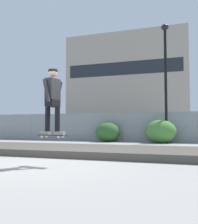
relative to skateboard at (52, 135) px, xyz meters
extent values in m
plane|color=gray|center=(-0.30, 0.05, -0.75)|extent=(120.00, 120.00, 0.00)
cube|color=#4C473F|center=(-0.30, 2.79, -0.64)|extent=(15.27, 3.06, 0.23)
cube|color=black|center=(0.00, 0.00, 0.00)|extent=(0.82, 0.33, 0.02)
cylinder|color=silver|center=(0.27, 0.05, -0.03)|extent=(0.06, 0.04, 0.05)
cylinder|color=silver|center=(0.24, -0.13, -0.03)|extent=(0.06, 0.04, 0.05)
cylinder|color=silver|center=(-0.24, 0.13, -0.03)|extent=(0.06, 0.04, 0.05)
cylinder|color=silver|center=(-0.27, -0.05, -0.03)|extent=(0.06, 0.04, 0.05)
cube|color=#99999E|center=(0.26, -0.04, -0.01)|extent=(0.07, 0.15, 0.01)
cube|color=#99999E|center=(-0.26, 0.04, -0.01)|extent=(0.07, 0.15, 0.01)
cube|color=gray|center=(0.22, -0.04, 0.06)|extent=(0.29, 0.14, 0.09)
cube|color=gray|center=(-0.22, 0.04, 0.06)|extent=(0.29, 0.14, 0.09)
cylinder|color=black|center=(0.15, -0.03, 0.41)|extent=(0.13, 0.13, 0.62)
cylinder|color=black|center=(-0.15, 0.03, 0.41)|extent=(0.13, 0.13, 0.62)
cube|color=black|center=(0.00, 0.00, 0.81)|extent=(0.29, 0.37, 0.18)
cube|color=#262628|center=(0.00, 0.00, 1.17)|extent=(0.28, 0.41, 0.54)
cylinder|color=#262628|center=(0.04, 0.24, 1.11)|extent=(0.24, 0.13, 0.58)
cylinder|color=#262628|center=(-0.04, -0.24, 1.11)|extent=(0.24, 0.13, 0.58)
sphere|color=tan|center=(0.00, 0.00, 1.59)|extent=(0.21, 0.21, 0.21)
cylinder|color=black|center=(0.00, 0.00, 1.65)|extent=(0.24, 0.24, 0.05)
cylinder|color=gray|center=(-7.15, 9.90, 0.17)|extent=(0.06, 0.06, 1.85)
cylinder|color=gray|center=(-0.30, 9.90, 0.17)|extent=(0.06, 0.06, 1.85)
cylinder|color=gray|center=(-0.30, 9.90, 1.06)|extent=(27.41, 0.04, 0.04)
cylinder|color=gray|center=(-0.30, 9.90, 0.26)|extent=(27.41, 0.04, 0.04)
cylinder|color=gray|center=(-0.30, 9.90, -0.69)|extent=(27.41, 0.04, 0.04)
cube|color=gray|center=(-0.30, 9.90, 0.17)|extent=(27.41, 0.01, 1.85)
cylinder|color=black|center=(2.36, 9.21, 2.58)|extent=(0.16, 0.16, 6.66)
ellipsoid|color=black|center=(2.36, 9.21, 6.08)|extent=(0.44, 0.44, 0.36)
cube|color=silver|center=(-4.13, 13.08, -0.08)|extent=(4.50, 2.07, 0.70)
cube|color=#23282D|center=(-4.33, 13.09, 0.59)|extent=(2.29, 1.73, 0.64)
cylinder|color=black|center=(-2.72, 13.85, -0.43)|extent=(0.65, 0.28, 0.64)
cylinder|color=black|center=(-2.82, 12.14, -0.43)|extent=(0.65, 0.28, 0.64)
cylinder|color=black|center=(-5.44, 14.01, -0.43)|extent=(0.65, 0.28, 0.64)
cylinder|color=black|center=(-5.54, 12.31, -0.43)|extent=(0.65, 0.28, 0.64)
cube|color=navy|center=(2.67, 13.36, -0.08)|extent=(4.42, 1.85, 0.70)
cube|color=#23282D|center=(2.47, 13.35, 0.59)|extent=(2.22, 1.63, 0.64)
cylinder|color=black|center=(4.02, 14.23, -0.43)|extent=(0.64, 0.25, 0.64)
cylinder|color=black|center=(4.04, 12.52, -0.43)|extent=(0.64, 0.25, 0.64)
cylinder|color=black|center=(1.29, 14.19, -0.43)|extent=(0.64, 0.25, 0.64)
cylinder|color=black|center=(1.31, 12.48, -0.43)|extent=(0.64, 0.25, 0.64)
cube|color=#9E9384|center=(-6.80, 46.21, 8.78)|extent=(23.52, 13.88, 19.07)
cube|color=#1E232B|center=(-6.80, 39.25, 11.07)|extent=(21.64, 0.04, 2.50)
ellipsoid|color=#2D5B28|center=(-1.25, 9.43, -0.15)|extent=(1.56, 1.27, 1.20)
ellipsoid|color=#477F38|center=(2.04, 9.24, -0.08)|extent=(1.75, 1.43, 1.35)
camera|label=1|loc=(3.03, -5.54, 0.24)|focal=39.45mm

